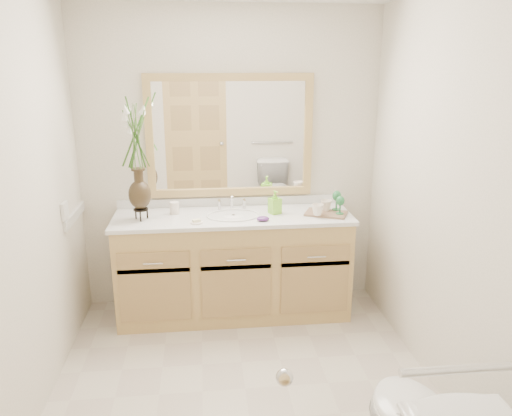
{
  "coord_description": "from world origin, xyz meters",
  "views": [
    {
      "loc": [
        -0.22,
        -2.68,
        1.97
      ],
      "look_at": [
        0.14,
        0.65,
        0.99
      ],
      "focal_mm": 35.0,
      "sensor_mm": 36.0,
      "label": 1
    }
  ],
  "objects": [
    {
      "name": "door",
      "position": [
        -0.3,
        -1.29,
        1.0
      ],
      "size": [
        0.8,
        0.03,
        2.0
      ],
      "primitive_type": "cube",
      "color": "tan",
      "rests_on": "floor"
    },
    {
      "name": "wall_right",
      "position": [
        1.2,
        0.0,
        1.2
      ],
      "size": [
        0.02,
        2.6,
        2.4
      ],
      "primitive_type": "cube",
      "color": "white",
      "rests_on": "floor"
    },
    {
      "name": "sink",
      "position": [
        0.0,
        1.0,
        0.78
      ],
      "size": [
        0.38,
        0.34,
        0.23
      ],
      "color": "white",
      "rests_on": "counter"
    },
    {
      "name": "wall_back",
      "position": [
        0.0,
        1.3,
        1.2
      ],
      "size": [
        2.4,
        0.02,
        2.4
      ],
      "primitive_type": "cube",
      "color": "white",
      "rests_on": "floor"
    },
    {
      "name": "floor",
      "position": [
        0.0,
        0.0,
        0.0
      ],
      "size": [
        2.6,
        2.6,
        0.0
      ],
      "primitive_type": "plane",
      "color": "beige",
      "rests_on": "ground"
    },
    {
      "name": "tray",
      "position": [
        0.72,
        0.96,
        0.84
      ],
      "size": [
        0.37,
        0.32,
        0.02
      ],
      "primitive_type": "cube",
      "rotation": [
        0.0,
        0.0,
        -0.43
      ],
      "color": "brown",
      "rests_on": "counter"
    },
    {
      "name": "mug_left",
      "position": [
        0.64,
        0.9,
        0.89
      ],
      "size": [
        0.11,
        0.11,
        0.09
      ],
      "primitive_type": "imported",
      "rotation": [
        0.0,
        0.0,
        -0.28
      ],
      "color": "white",
      "rests_on": "tray"
    },
    {
      "name": "soap_dish",
      "position": [
        -0.28,
        0.84,
        0.84
      ],
      "size": [
        0.09,
        0.09,
        0.03
      ],
      "color": "white",
      "rests_on": "counter"
    },
    {
      "name": "tumbler",
      "position": [
        -0.45,
        1.1,
        0.88
      ],
      "size": [
        0.07,
        0.07,
        0.09
      ],
      "primitive_type": "cylinder",
      "color": "white",
      "rests_on": "counter"
    },
    {
      "name": "flower_vase",
      "position": [
        -0.69,
        0.98,
        1.38
      ],
      "size": [
        0.2,
        0.2,
        0.81
      ],
      "rotation": [
        0.0,
        0.0,
        0.43
      ],
      "color": "black",
      "rests_on": "counter"
    },
    {
      "name": "soap_bottle",
      "position": [
        0.33,
        1.03,
        0.91
      ],
      "size": [
        0.1,
        0.1,
        0.16
      ],
      "primitive_type": "imported",
      "rotation": [
        0.0,
        0.0,
        0.41
      ],
      "color": "#82DD34",
      "rests_on": "counter"
    },
    {
      "name": "grab_bar",
      "position": [
        0.7,
        -1.27,
        0.95
      ],
      "size": [
        0.55,
        0.03,
        0.03
      ],
      "primitive_type": "cylinder",
      "rotation": [
        0.0,
        1.57,
        0.0
      ],
      "color": "silver",
      "rests_on": "wall_front"
    },
    {
      "name": "goblet_front",
      "position": [
        0.82,
        0.91,
        0.94
      ],
      "size": [
        0.06,
        0.06,
        0.14
      ],
      "color": "#28793F",
      "rests_on": "tray"
    },
    {
      "name": "mug_right",
      "position": [
        0.74,
        1.02,
        0.89
      ],
      "size": [
        0.12,
        0.12,
        0.09
      ],
      "primitive_type": "imported",
      "rotation": [
        0.0,
        0.0,
        0.77
      ],
      "color": "white",
      "rests_on": "tray"
    },
    {
      "name": "vanity",
      "position": [
        0.0,
        1.01,
        0.4
      ],
      "size": [
        1.8,
        0.55,
        0.8
      ],
      "color": "tan",
      "rests_on": "floor"
    },
    {
      "name": "goblet_back",
      "position": [
        0.82,
        1.02,
        0.95
      ],
      "size": [
        0.07,
        0.07,
        0.16
      ],
      "color": "#28793F",
      "rests_on": "tray"
    },
    {
      "name": "counter",
      "position": [
        0.0,
        1.01,
        0.82
      ],
      "size": [
        1.84,
        0.57,
        0.03
      ],
      "primitive_type": "cube",
      "color": "white",
      "rests_on": "vanity"
    },
    {
      "name": "wall_left",
      "position": [
        -1.2,
        0.0,
        1.2
      ],
      "size": [
        0.02,
        2.6,
        2.4
      ],
      "primitive_type": "cube",
      "color": "white",
      "rests_on": "floor"
    },
    {
      "name": "purple_dish",
      "position": [
        0.21,
        0.85,
        0.85
      ],
      "size": [
        0.11,
        0.1,
        0.03
      ],
      "primitive_type": "ellipsoid",
      "rotation": [
        0.0,
        0.0,
        -0.27
      ],
      "color": "#51236B",
      "rests_on": "counter"
    },
    {
      "name": "switch_plate",
      "position": [
        -1.19,
        0.76,
        0.98
      ],
      "size": [
        0.02,
        0.12,
        0.12
      ],
      "primitive_type": "cube",
      "color": "white",
      "rests_on": "wall_left"
    },
    {
      "name": "mirror",
      "position": [
        0.0,
        1.28,
        1.41
      ],
      "size": [
        1.32,
        0.04,
        0.97
      ],
      "color": "white",
      "rests_on": "wall_back"
    },
    {
      "name": "wall_front",
      "position": [
        0.0,
        -1.3,
        1.2
      ],
      "size": [
        2.4,
        0.02,
        2.4
      ],
      "primitive_type": "cube",
      "color": "white",
      "rests_on": "floor"
    }
  ]
}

